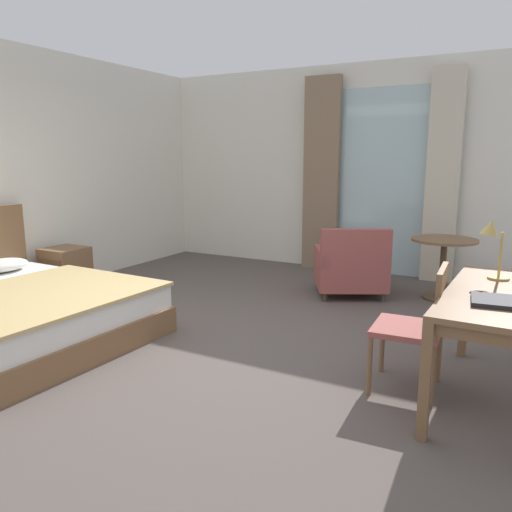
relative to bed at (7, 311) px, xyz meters
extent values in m
cube|color=#564C47|center=(1.56, 0.66, -0.31)|extent=(6.04, 7.70, 0.10)
cube|color=white|center=(1.56, 4.25, 1.17)|extent=(5.64, 0.12, 2.85)
cube|color=silver|center=(2.19, 4.17, 1.00)|extent=(1.20, 0.02, 2.51)
cube|color=#897056|center=(1.37, 4.07, 1.09)|extent=(0.52, 0.10, 2.70)
cube|color=beige|center=(3.01, 4.07, 1.09)|extent=(0.40, 0.10, 2.70)
cube|color=brown|center=(0.08, 0.00, -0.14)|extent=(2.26, 1.93, 0.23)
cube|color=white|center=(0.08, 0.00, 0.08)|extent=(2.20, 1.87, 0.21)
cube|color=tan|center=(0.44, -0.02, 0.20)|extent=(1.52, 1.88, 0.03)
ellipsoid|color=white|center=(-0.70, 0.47, 0.25)|extent=(0.39, 0.55, 0.13)
cube|color=brown|center=(-0.79, 1.35, 0.02)|extent=(0.44, 0.45, 0.54)
cube|color=brown|center=(-0.79, 1.12, 0.12)|extent=(0.38, 0.01, 0.13)
cube|color=brown|center=(3.90, 0.78, 0.47)|extent=(0.68, 1.52, 0.04)
cube|color=brown|center=(3.90, 0.78, 0.42)|extent=(0.62, 1.44, 0.08)
cube|color=brown|center=(3.59, 0.06, 0.10)|extent=(0.06, 0.06, 0.71)
cube|color=brown|center=(3.64, 1.50, 0.10)|extent=(0.06, 0.06, 0.71)
cube|color=#9E4C47|center=(3.35, 0.69, 0.18)|extent=(0.47, 0.49, 0.04)
cube|color=brown|center=(3.56, 0.70, 0.42)|extent=(0.06, 0.44, 0.43)
cylinder|color=brown|center=(3.14, 0.89, -0.05)|extent=(0.04, 0.04, 0.42)
cylinder|color=brown|center=(3.16, 0.46, -0.05)|extent=(0.04, 0.04, 0.42)
cylinder|color=brown|center=(3.54, 0.91, -0.05)|extent=(0.04, 0.04, 0.42)
cylinder|color=brown|center=(3.57, 0.49, -0.05)|extent=(0.04, 0.04, 0.42)
cylinder|color=tan|center=(3.87, 1.17, 0.50)|extent=(0.15, 0.15, 0.02)
cylinder|color=tan|center=(3.87, 1.17, 0.67)|extent=(0.02, 0.02, 0.32)
cone|color=tan|center=(3.79, 1.11, 0.86)|extent=(0.14, 0.14, 0.14)
cube|color=#232328|center=(3.88, 0.49, 0.51)|extent=(0.26, 0.31, 0.03)
cube|color=#9E4C47|center=(2.21, 2.90, -0.02)|extent=(1.04, 1.04, 0.28)
cube|color=#9E4C47|center=(2.37, 2.62, 0.35)|extent=(0.74, 0.47, 0.45)
cube|color=#9E4C47|center=(2.51, 3.06, 0.20)|extent=(0.45, 0.72, 0.16)
cube|color=#9E4C47|center=(1.92, 2.74, 0.20)|extent=(0.45, 0.72, 0.16)
cylinder|color=#4C3D2D|center=(2.35, 3.34, -0.21)|extent=(0.04, 0.04, 0.10)
cylinder|color=#4C3D2D|center=(1.77, 3.03, -0.21)|extent=(0.04, 0.04, 0.10)
cylinder|color=#4C3D2D|center=(2.66, 2.77, -0.21)|extent=(0.04, 0.04, 0.10)
cylinder|color=#4C3D2D|center=(2.08, 2.47, -0.21)|extent=(0.04, 0.04, 0.10)
cylinder|color=brown|center=(3.21, 3.21, 0.43)|extent=(0.72, 0.72, 0.03)
cylinder|color=brown|center=(3.21, 3.21, 0.08)|extent=(0.07, 0.07, 0.67)
cylinder|color=brown|center=(3.21, 3.21, -0.24)|extent=(0.40, 0.40, 0.02)
camera|label=1|loc=(4.03, -2.74, 1.35)|focal=35.51mm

